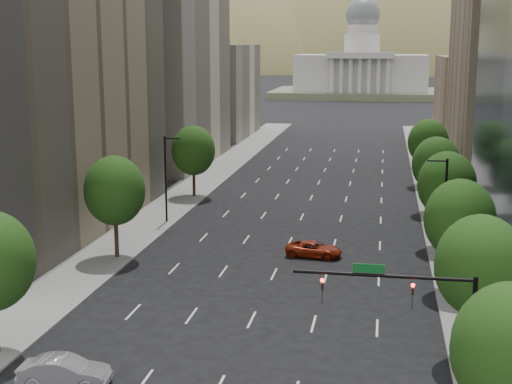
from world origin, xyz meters
The scene contains 21 objects.
sidewalk_left centered at (-15.50, 60.00, 0.07)m, with size 6.00×200.00×0.15m, color slate.
sidewalk_right centered at (15.50, 60.00, 0.07)m, with size 6.00×200.00×0.15m, color slate.
midrise_cream_left centered at (-25.00, 103.00, 17.50)m, with size 14.00×30.00×35.00m, color beige.
filler_left centered at (-25.00, 136.00, 9.00)m, with size 14.00×26.00×18.00m, color beige.
parking_tan_right centered at (25.00, 100.00, 15.00)m, with size 14.00×30.00×30.00m, color #8C7759.
filler_right centered at (25.00, 133.00, 8.00)m, with size 14.00×26.00×16.00m, color #8C7759.
tree_right_0 centered at (14.00, 25.00, 5.39)m, with size 5.20×5.20×8.39m.
tree_right_1 centered at (14.00, 36.00, 5.75)m, with size 5.20×5.20×8.75m.
tree_right_2 centered at (14.00, 48.00, 5.60)m, with size 5.20×5.20×8.61m.
tree_right_3 centered at (14.00, 60.00, 5.89)m, with size 5.20×5.20×8.89m.
tree_right_4 centered at (14.00, 74.00, 5.46)m, with size 5.20×5.20×8.46m.
tree_right_5 centered at (14.00, 90.00, 5.75)m, with size 5.20×5.20×8.75m.
tree_left_1 centered at (-14.00, 52.00, 5.96)m, with size 5.20×5.20×8.97m.
tree_left_2 centered at (-14.00, 78.00, 5.68)m, with size 5.20×5.20×8.68m.
streetlight_rn centered at (13.44, 55.00, 4.84)m, with size 1.70×0.20×9.00m.
streetlight_ln centered at (-13.44, 65.00, 4.84)m, with size 1.70×0.20×9.00m.
traffic_signal centered at (10.53, 30.00, 5.17)m, with size 9.12×0.40×7.38m.
capitol centered at (0.00, 249.71, 8.58)m, with size 60.00×40.00×35.20m.
foothills centered at (34.67, 599.39, -37.78)m, with size 720.00×413.00×263.00m.
car_silver centered at (-8.23, 28.81, 0.81)m, with size 1.72×4.92×1.62m, color #A2A1A7.
car_red_far centered at (2.68, 55.46, 0.67)m, with size 2.23×4.84×1.35m, color maroon.
Camera 1 is at (8.30, -5.30, 18.18)m, focal length 50.99 mm.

